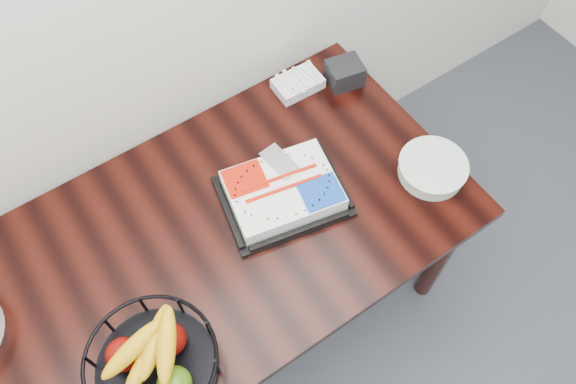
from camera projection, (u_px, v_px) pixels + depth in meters
table at (196, 261)px, 1.81m from camera, size 1.80×0.90×0.75m
cake_tray at (283, 192)px, 1.80m from camera, size 0.45×0.38×0.08m
fruit_basket at (153, 363)px, 1.48m from camera, size 0.36×0.36×0.19m
plate_stack at (432, 169)px, 1.85m from camera, size 0.23×0.23×0.06m
fork_bag at (298, 83)px, 2.04m from camera, size 0.17×0.12×0.05m
napkin_box at (345, 73)px, 2.04m from camera, size 0.14×0.13×0.09m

